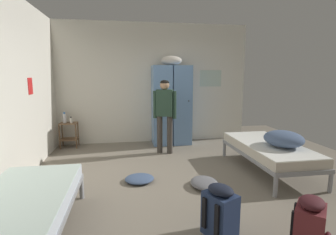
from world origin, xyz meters
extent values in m
plane|color=gray|center=(0.00, 0.00, 0.00)|extent=(7.69, 7.69, 0.00)
cube|color=silver|center=(0.00, 2.43, 1.43)|extent=(4.64, 0.06, 2.85)
cube|color=silver|center=(-2.29, 0.00, 1.43)|extent=(0.06, 4.81, 2.85)
cube|color=#B7CCBC|center=(1.44, 2.40, 1.55)|extent=(0.55, 0.01, 0.40)
cube|color=red|center=(-2.26, 0.84, 1.45)|extent=(0.01, 0.20, 0.28)
cube|color=#6B93C6|center=(0.16, 2.12, 0.93)|extent=(0.44, 0.52, 1.85)
cylinder|color=black|center=(0.29, 1.85, 1.05)|extent=(0.02, 0.03, 0.02)
cube|color=#6B93C6|center=(0.62, 2.12, 0.93)|extent=(0.44, 0.52, 1.85)
cylinder|color=black|center=(0.75, 1.85, 1.05)|extent=(0.02, 0.03, 0.02)
ellipsoid|color=beige|center=(0.39, 2.12, 1.96)|extent=(0.48, 0.36, 0.22)
cylinder|color=brown|center=(-2.14, 2.02, 0.28)|extent=(0.03, 0.03, 0.55)
cylinder|color=brown|center=(-1.79, 2.02, 0.28)|extent=(0.03, 0.03, 0.55)
cylinder|color=brown|center=(-2.14, 2.29, 0.28)|extent=(0.03, 0.03, 0.55)
cylinder|color=brown|center=(-1.79, 2.29, 0.28)|extent=(0.03, 0.03, 0.55)
cube|color=brown|center=(-1.96, 2.16, 0.19)|extent=(0.38, 0.30, 0.02)
cube|color=brown|center=(-1.96, 2.16, 0.56)|extent=(0.38, 0.30, 0.02)
cylinder|color=gray|center=(2.13, 0.98, 0.14)|extent=(0.06, 0.06, 0.28)
cylinder|color=gray|center=(1.29, 0.98, 0.14)|extent=(0.06, 0.06, 0.28)
cylinder|color=gray|center=(2.13, -0.86, 0.14)|extent=(0.06, 0.06, 0.28)
cylinder|color=gray|center=(1.29, -0.86, 0.14)|extent=(0.06, 0.06, 0.28)
cube|color=gray|center=(1.71, 0.06, 0.31)|extent=(0.90, 1.90, 0.06)
cube|color=beige|center=(1.71, 0.06, 0.41)|extent=(0.87, 1.84, 0.14)
cube|color=white|center=(1.71, 0.06, 0.49)|extent=(0.86, 1.82, 0.01)
cylinder|color=gray|center=(-2.13, -0.47, 0.14)|extent=(0.06, 0.06, 0.28)
cylinder|color=gray|center=(-1.29, -0.47, 0.14)|extent=(0.06, 0.06, 0.28)
cube|color=gray|center=(-1.71, -1.39, 0.31)|extent=(0.90, 1.90, 0.06)
cube|color=silver|center=(-1.71, -1.39, 0.41)|extent=(0.87, 1.84, 0.14)
cube|color=silver|center=(-1.71, -1.39, 0.49)|extent=(0.86, 1.82, 0.01)
ellipsoid|color=slate|center=(1.83, -0.16, 0.62)|extent=(0.59, 0.67, 0.26)
cylinder|color=#3D3833|center=(0.22, 1.34, 0.40)|extent=(0.12, 0.12, 0.80)
cylinder|color=#3D3833|center=(0.02, 1.40, 0.40)|extent=(0.12, 0.12, 0.80)
cube|color=#284233|center=(0.12, 1.37, 1.07)|extent=(0.38, 0.29, 0.54)
cylinder|color=#284233|center=(0.31, 1.31, 1.03)|extent=(0.08, 0.08, 0.56)
cylinder|color=#284233|center=(-0.07, 1.43, 1.03)|extent=(0.08, 0.08, 0.56)
sphere|color=tan|center=(0.12, 1.37, 1.43)|extent=(0.19, 0.19, 0.19)
ellipsoid|color=black|center=(0.12, 1.37, 1.48)|extent=(0.18, 0.18, 0.11)
cylinder|color=white|center=(-2.04, 2.18, 0.67)|extent=(0.08, 0.08, 0.20)
cylinder|color=#2666B2|center=(-2.04, 2.18, 0.79)|extent=(0.04, 0.04, 0.04)
cylinder|color=white|center=(-1.89, 2.12, 0.63)|extent=(0.06, 0.06, 0.12)
cylinder|color=black|center=(-1.89, 2.12, 0.70)|extent=(0.03, 0.03, 0.03)
cube|color=maroon|center=(0.96, -1.94, 0.23)|extent=(0.39, 0.40, 0.46)
ellipsoid|color=#42191E|center=(0.96, -1.94, 0.50)|extent=(0.35, 0.36, 0.10)
cube|color=black|center=(0.80, -1.91, 0.25)|extent=(0.05, 0.05, 0.32)
cube|color=black|center=(0.91, -1.78, 0.25)|extent=(0.05, 0.05, 0.32)
cube|color=navy|center=(0.24, -1.55, 0.23)|extent=(0.35, 0.39, 0.46)
ellipsoid|color=black|center=(0.37, -1.49, 0.15)|extent=(0.17, 0.25, 0.20)
ellipsoid|color=black|center=(0.24, -1.55, 0.50)|extent=(0.32, 0.35, 0.10)
cube|color=black|center=(0.15, -1.69, 0.25)|extent=(0.04, 0.06, 0.32)
cube|color=black|center=(0.08, -1.53, 0.25)|extent=(0.04, 0.06, 0.32)
ellipsoid|color=slate|center=(0.44, -0.39, 0.06)|extent=(0.41, 0.50, 0.12)
ellipsoid|color=#42567A|center=(-0.50, -0.04, 0.04)|extent=(0.45, 0.43, 0.09)
camera|label=1|loc=(-0.69, -3.88, 1.64)|focal=27.77mm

